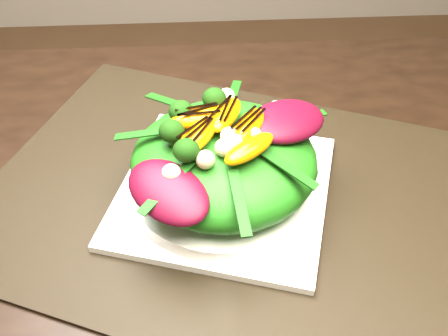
{
  "coord_description": "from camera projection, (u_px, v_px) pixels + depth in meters",
  "views": [
    {
      "loc": [
        -0.12,
        -0.36,
        1.21
      ],
      "look_at": [
        -0.09,
        0.08,
        0.8
      ],
      "focal_mm": 42.0,
      "sensor_mm": 36.0,
      "label": 1
    }
  ],
  "objects": [
    {
      "name": "macadamia_nut",
      "position": [
        255.0,
        149.0,
        0.54
      ],
      "size": [
        0.02,
        0.02,
        0.02
      ],
      "primitive_type": "sphere",
      "rotation": [
        0.0,
        0.0,
        0.16
      ],
      "color": "#CAB48E",
      "rests_on": "lettuce_mound"
    },
    {
      "name": "plate_base",
      "position": [
        224.0,
        190.0,
        0.63
      ],
      "size": [
        0.3,
        0.3,
        0.01
      ],
      "primitive_type": "cube",
      "rotation": [
        0.0,
        0.0,
        -0.29
      ],
      "color": "white",
      "rests_on": "placemat"
    },
    {
      "name": "salad_bowl",
      "position": [
        224.0,
        182.0,
        0.62
      ],
      "size": [
        0.27,
        0.27,
        0.02
      ],
      "primitive_type": "cylinder",
      "rotation": [
        0.0,
        0.0,
        -0.24
      ],
      "color": "white",
      "rests_on": "plate_base"
    },
    {
      "name": "broccoli_floret",
      "position": [
        163.0,
        114.0,
        0.58
      ],
      "size": [
        0.04,
        0.04,
        0.04
      ],
      "primitive_type": "sphere",
      "rotation": [
        0.0,
        0.0,
        0.1
      ],
      "color": "black",
      "rests_on": "lettuce_mound"
    },
    {
      "name": "radicchio_leaf",
      "position": [
        287.0,
        121.0,
        0.59
      ],
      "size": [
        0.12,
        0.1,
        0.02
      ],
      "primitive_type": "ellipsoid",
      "rotation": [
        0.0,
        0.0,
        0.5
      ],
      "color": "#430716",
      "rests_on": "lettuce_mound"
    },
    {
      "name": "orange_segment",
      "position": [
        222.0,
        114.0,
        0.59
      ],
      "size": [
        0.07,
        0.05,
        0.02
      ],
      "primitive_type": "ellipsoid",
      "rotation": [
        0.0,
        0.0,
        0.46
      ],
      "color": "orange",
      "rests_on": "lettuce_mound"
    },
    {
      "name": "lettuce_mound",
      "position": [
        224.0,
        160.0,
        0.6
      ],
      "size": [
        0.22,
        0.22,
        0.08
      ],
      "primitive_type": "ellipsoid",
      "rotation": [
        0.0,
        0.0,
        0.04
      ],
      "color": "#226813",
      "rests_on": "salad_bowl"
    },
    {
      "name": "dining_table",
      "position": [
        311.0,
        257.0,
        0.59
      ],
      "size": [
        1.6,
        0.9,
        0.75
      ],
      "primitive_type": "cube",
      "color": "black",
      "rests_on": "floor"
    },
    {
      "name": "balsamic_drizzle",
      "position": [
        222.0,
        107.0,
        0.58
      ],
      "size": [
        0.04,
        0.02,
        0.0
      ],
      "primitive_type": "cube",
      "rotation": [
        0.0,
        0.0,
        0.46
      ],
      "color": "black",
      "rests_on": "orange_segment"
    },
    {
      "name": "placemat",
      "position": [
        224.0,
        194.0,
        0.64
      ],
      "size": [
        0.69,
        0.61,
        0.0
      ],
      "primitive_type": "cube",
      "rotation": [
        0.0,
        0.0,
        -0.39
      ],
      "color": "black",
      "rests_on": "dining_table"
    }
  ]
}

